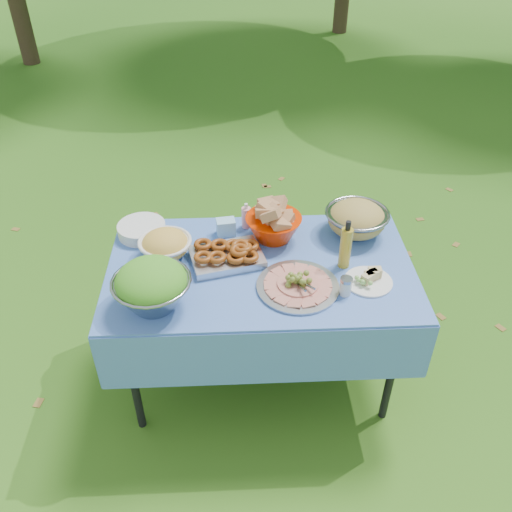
{
  "coord_description": "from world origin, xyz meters",
  "views": [
    {
      "loc": [
        -0.12,
        -2.02,
        2.37
      ],
      "look_at": [
        -0.02,
        0.0,
        0.82
      ],
      "focal_mm": 38.0,
      "sensor_mm": 36.0,
      "label": 1
    }
  ],
  "objects": [
    {
      "name": "salad_bowl",
      "position": [
        -0.48,
        -0.25,
        0.87
      ],
      "size": [
        0.43,
        0.43,
        0.22
      ],
      "primitive_type": null,
      "rotation": [
        0.0,
        0.0,
        0.31
      ],
      "color": "gray",
      "rests_on": "picnic_table"
    },
    {
      "name": "oil_bottle",
      "position": [
        0.4,
        -0.01,
        0.89
      ],
      "size": [
        0.07,
        0.07,
        0.25
      ],
      "primitive_type": "cylinder",
      "rotation": [
        0.0,
        0.0,
        -0.2
      ],
      "color": "#AF9426",
      "rests_on": "picnic_table"
    },
    {
      "name": "sanitizer_bottle",
      "position": [
        -0.06,
        0.34,
        0.83
      ],
      "size": [
        0.05,
        0.05,
        0.14
      ],
      "primitive_type": "cylinder",
      "rotation": [
        0.0,
        0.0,
        -0.04
      ],
      "color": "pink",
      "rests_on": "picnic_table"
    },
    {
      "name": "cheese_plate",
      "position": [
        0.49,
        -0.14,
        0.79
      ],
      "size": [
        0.28,
        0.28,
        0.06
      ],
      "primitive_type": "cylinder",
      "rotation": [
        0.0,
        0.0,
        0.3
      ],
      "color": "silver",
      "rests_on": "picnic_table"
    },
    {
      "name": "pasta_bowl_white",
      "position": [
        -0.46,
        0.1,
        0.83
      ],
      "size": [
        0.28,
        0.28,
        0.14
      ],
      "primitive_type": null,
      "rotation": [
        0.0,
        0.0,
        -0.1
      ],
      "color": "silver",
      "rests_on": "picnic_table"
    },
    {
      "name": "shaker",
      "position": [
        0.37,
        -0.22,
        0.81
      ],
      "size": [
        0.07,
        0.07,
        0.09
      ],
      "primitive_type": "cylinder",
      "rotation": [
        0.0,
        0.0,
        0.27
      ],
      "color": "silver",
      "rests_on": "picnic_table"
    },
    {
      "name": "bread_bowl",
      "position": [
        0.08,
        0.23,
        0.86
      ],
      "size": [
        0.36,
        0.36,
        0.19
      ],
      "primitive_type": null,
      "rotation": [
        0.0,
        0.0,
        0.31
      ],
      "color": "red",
      "rests_on": "picnic_table"
    },
    {
      "name": "pasta_bowl_steel",
      "position": [
        0.5,
        0.26,
        0.85
      ],
      "size": [
        0.36,
        0.36,
        0.17
      ],
      "primitive_type": null,
      "rotation": [
        0.0,
        0.0,
        -0.11
      ],
      "color": "gray",
      "rests_on": "picnic_table"
    },
    {
      "name": "ground",
      "position": [
        0.0,
        0.0,
        0.0
      ],
      "size": [
        80.0,
        80.0,
        0.0
      ],
      "primitive_type": "plane",
      "color": "#0E3A0A",
      "rests_on": "ground"
    },
    {
      "name": "fried_tray",
      "position": [
        -0.16,
        0.05,
        0.8
      ],
      "size": [
        0.39,
        0.31,
        0.08
      ],
      "primitive_type": "cube",
      "rotation": [
        0.0,
        0.0,
        0.24
      ],
      "color": "silver",
      "rests_on": "picnic_table"
    },
    {
      "name": "charcuterie_platter",
      "position": [
        0.16,
        -0.16,
        0.8
      ],
      "size": [
        0.43,
        0.43,
        0.09
      ],
      "primitive_type": "cylinder",
      "rotation": [
        0.0,
        0.0,
        0.16
      ],
      "color": "#9FA1A6",
      "rests_on": "picnic_table"
    },
    {
      "name": "plate_stack",
      "position": [
        -0.6,
        0.29,
        0.79
      ],
      "size": [
        0.28,
        0.28,
        0.06
      ],
      "primitive_type": "cylinder",
      "rotation": [
        0.0,
        0.0,
        0.15
      ],
      "color": "silver",
      "rests_on": "picnic_table"
    },
    {
      "name": "picnic_table",
      "position": [
        0.0,
        0.0,
        0.38
      ],
      "size": [
        1.46,
        0.86,
        0.76
      ],
      "primitive_type": "cube",
      "color": "#83C1FD",
      "rests_on": "ground"
    },
    {
      "name": "wipes_box",
      "position": [
        -0.16,
        0.27,
        0.8
      ],
      "size": [
        0.1,
        0.08,
        0.09
      ],
      "primitive_type": "cube",
      "rotation": [
        0.0,
        0.0,
        0.13
      ],
      "color": "#93CEF3",
      "rests_on": "picnic_table"
    }
  ]
}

